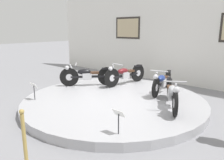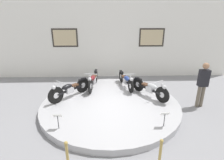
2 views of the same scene
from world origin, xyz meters
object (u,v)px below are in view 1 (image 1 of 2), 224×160
motorcycle_black (87,75)px  motorcycle_blue (162,81)px  stanchion_post_right_of_entry (25,149)px  info_placard_front_centre (119,116)px  info_placard_front_left (34,87)px  motorcycle_silver (172,93)px  motorcycle_maroon (125,74)px

motorcycle_black → motorcycle_blue: bearing=23.4°
stanchion_post_right_of_entry → info_placard_front_centre: bearing=68.8°
stanchion_post_right_of_entry → info_placard_front_left: bearing=148.2°
motorcycle_blue → info_placard_front_left: (-2.36, -3.15, -0.00)m
motorcycle_black → motorcycle_silver: size_ratio=0.92×
info_placard_front_centre → stanchion_post_right_of_entry: size_ratio=0.50×
info_placard_front_left → motorcycle_maroon: bearing=75.3°
info_placard_front_centre → motorcycle_silver: bearing=88.3°
motorcycle_silver → info_placard_front_centre: motorcycle_silver is taller
motorcycle_silver → stanchion_post_right_of_entry: size_ratio=1.65×
motorcycle_maroon → stanchion_post_right_of_entry: motorcycle_maroon is taller
motorcycle_blue → info_placard_front_left: size_ratio=3.75×
motorcycle_black → info_placard_front_left: 2.10m
motorcycle_maroon → motorcycle_blue: 1.54m
motorcycle_maroon → info_placard_front_centre: bearing=-53.2°
motorcycle_black → motorcycle_maroon: 1.38m
motorcycle_silver → motorcycle_blue: bearing=130.0°
motorcycle_black → motorcycle_maroon: size_ratio=0.77×
motorcycle_silver → stanchion_post_right_of_entry: stanchion_post_right_of_entry is taller
motorcycle_maroon → motorcycle_silver: (2.42, -1.06, -0.01)m
motorcycle_maroon → motorcycle_blue: bearing=-0.1°
motorcycle_silver → motorcycle_maroon: bearing=156.4°
stanchion_post_right_of_entry → motorcycle_black: bearing=125.5°
motorcycle_black → motorcycle_blue: motorcycle_black is taller
info_placard_front_left → info_placard_front_centre: size_ratio=1.00×
motorcycle_blue → motorcycle_silver: motorcycle_silver is taller
motorcycle_black → motorcycle_silver: (3.31, -0.00, -0.01)m
motorcycle_maroon → info_placard_front_centre: motorcycle_maroon is taller
motorcycle_silver → info_placard_front_centre: (-0.06, -2.09, -0.02)m
motorcycle_black → info_placard_front_centre: 3.87m
motorcycle_blue → info_placard_front_centre: size_ratio=3.75×
motorcycle_black → info_placard_front_centre: (3.25, -2.10, -0.03)m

